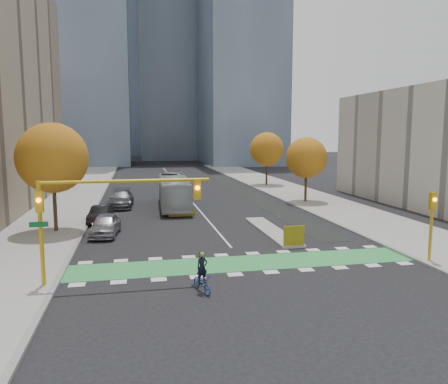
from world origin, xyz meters
name	(u,v)px	position (x,y,z in m)	size (l,w,h in m)	color
ground	(251,271)	(0.00, 0.00, 0.00)	(300.00, 300.00, 0.00)	black
sidewalk_west	(54,214)	(-13.50, 20.00, 0.07)	(7.00, 120.00, 0.15)	gray
sidewalk_east	(326,204)	(13.50, 20.00, 0.07)	(7.00, 120.00, 0.15)	gray
curb_west	(93,212)	(-10.00, 20.00, 0.07)	(0.30, 120.00, 0.16)	gray
curb_east	(294,205)	(10.00, 20.00, 0.07)	(0.30, 120.00, 0.16)	gray
bike_crossing	(245,263)	(0.00, 1.50, 0.01)	(20.00, 3.00, 0.01)	green
centre_line	(179,186)	(0.00, 40.00, 0.01)	(0.15, 70.00, 0.01)	silver
bike_lane_paint	(247,194)	(7.50, 30.00, 0.01)	(2.50, 50.00, 0.01)	black
median_island	(271,231)	(4.00, 9.00, 0.08)	(1.60, 10.00, 0.16)	gray
hazard_board	(294,236)	(4.00, 4.20, 0.80)	(1.40, 0.12, 1.30)	yellow
tower_nw	(79,16)	(-18.00, 90.00, 35.00)	(22.00, 22.00, 70.00)	#47566B
tower_nc	(173,3)	(6.00, 110.00, 45.00)	(20.00, 20.00, 90.00)	#47566B
tower_ne	(241,41)	(20.00, 85.00, 30.00)	(18.00, 24.00, 60.00)	#47566B
tower_far	(138,41)	(-4.00, 140.00, 40.00)	(26.00, 26.00, 80.00)	#47566B
tree_west	(52,158)	(-12.00, 12.00, 5.62)	(5.20, 5.20, 8.22)	#332114
tree_east_near	(306,158)	(12.00, 22.00, 4.86)	(4.40, 4.40, 7.08)	#332114
tree_east_far	(267,149)	(12.50, 38.00, 5.24)	(4.80, 4.80, 7.65)	#332114
traffic_signal_west	(96,204)	(-7.93, -0.51, 4.03)	(8.53, 0.56, 5.20)	#BF9914
traffic_signal_east	(432,216)	(10.50, -0.51, 2.73)	(0.35, 0.43, 4.10)	#BF9914
cyclist	(202,279)	(-3.09, -2.60, 0.64)	(1.08, 1.77, 1.93)	navy
bus	(174,192)	(-2.27, 21.51, 1.64)	(2.76, 11.78, 3.28)	#A8AFB0
parked_car_a	(105,225)	(-8.29, 10.27, 0.79)	(1.87, 4.66, 1.59)	#9C9BA0
parked_car_b	(100,214)	(-9.00, 15.27, 0.69)	(1.47, 4.20, 1.38)	black
parked_car_c	(121,199)	(-7.52, 22.94, 0.84)	(2.34, 5.76, 1.67)	#505155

